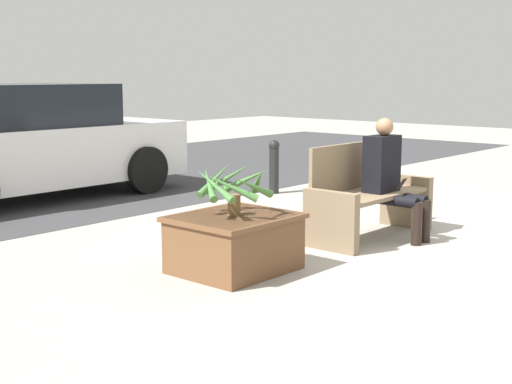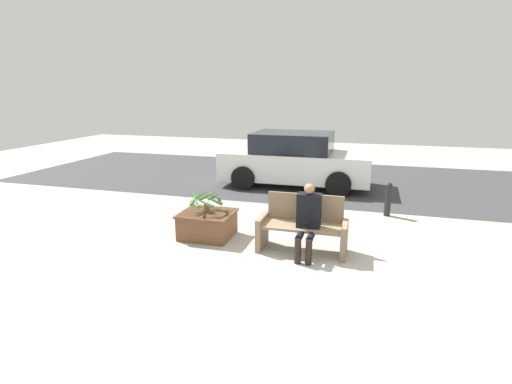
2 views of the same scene
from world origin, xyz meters
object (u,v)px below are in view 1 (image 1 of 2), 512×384
person_seated (390,174)px  bollard_post (274,165)px  potted_plant (232,185)px  parked_car (24,143)px  planter_box (234,241)px  bench (366,197)px

person_seated → bollard_post: bearing=62.9°
potted_plant → parked_car: (0.79, 4.48, 0.00)m
planter_box → bollard_post: (3.24, 2.27, 0.13)m
bench → potted_plant: (-1.81, 0.15, 0.32)m
person_seated → bollard_post: size_ratio=1.63×
planter_box → potted_plant: 0.47m
potted_plant → parked_car: bearing=80.0°
bench → person_seated: (0.11, -0.20, 0.24)m
parked_car → planter_box: bearing=-99.9°
planter_box → bollard_post: 3.96m
person_seated → potted_plant: size_ratio=1.86×
bollard_post → potted_plant: bearing=-145.2°
bench → person_seated: person_seated is taller
bench → bollard_post: (1.44, 2.40, -0.02)m
parked_car → potted_plant: bearing=-100.0°
person_seated → planter_box: bearing=170.1°
planter_box → potted_plant: size_ratio=1.49×
bollard_post → planter_box: bearing=-145.0°
bench → potted_plant: bearing=175.4°
person_seated → parked_car: size_ratio=0.29×
potted_plant → bench: bearing=-4.6°
planter_box → parked_car: (0.78, 4.49, 0.48)m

